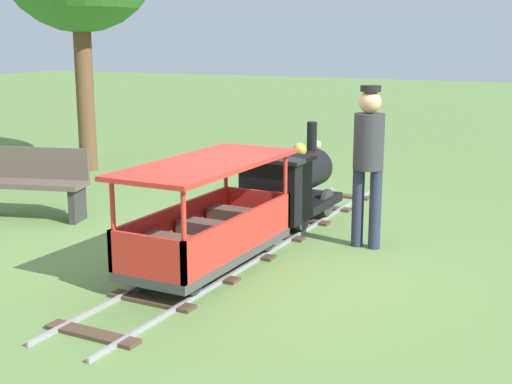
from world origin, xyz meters
name	(u,v)px	position (x,y,z in m)	size (l,w,h in m)	color
ground_plane	(236,256)	(0.00, 0.00, 0.00)	(60.00, 60.00, 0.00)	#608442
track	(255,243)	(0.00, 0.40, 0.02)	(0.77, 5.70, 0.04)	gray
locomotive	(290,184)	(0.00, 1.25, 0.48)	(0.73, 1.44, 1.07)	black
passenger_car	(208,226)	(0.00, -0.50, 0.42)	(0.83, 2.00, 0.97)	#3F3F3F
conductor_person	(368,154)	(1.02, 0.85, 0.96)	(0.30, 0.30, 1.62)	#282D47
park_bench	(32,183)	(-2.81, 0.18, 0.42)	(1.36, 0.76, 0.82)	brown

